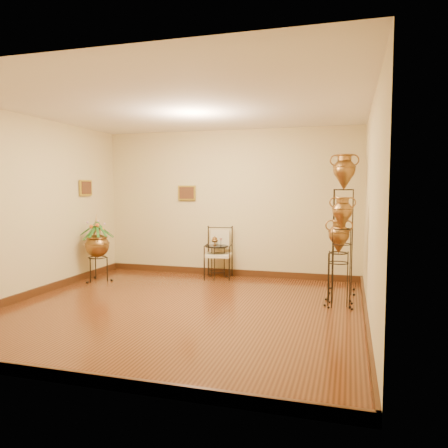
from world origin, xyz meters
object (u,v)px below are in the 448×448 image
(side_table, at_px, (217,261))
(amphora_tall, at_px, (343,222))
(amphora_mid, at_px, (342,251))
(armchair, at_px, (218,253))
(planter_urn, at_px, (97,243))

(side_table, bearing_deg, amphora_tall, -12.73)
(amphora_mid, xyz_separation_m, armchair, (-2.25, 1.41, -0.32))
(amphora_tall, xyz_separation_m, armchair, (-2.25, 0.52, -0.67))
(amphora_tall, relative_size, armchair, 2.36)
(amphora_tall, distance_m, amphora_mid, 0.96)
(planter_urn, distance_m, armchair, 2.23)
(planter_urn, height_order, armchair, planter_urn)
(amphora_tall, height_order, side_table, amphora_tall)
(amphora_tall, bearing_deg, planter_urn, -175.52)
(side_table, bearing_deg, amphora_mid, -31.65)
(planter_urn, bearing_deg, armchair, 22.62)
(amphora_tall, xyz_separation_m, planter_urn, (-4.30, -0.34, -0.45))
(amphora_mid, height_order, side_table, amphora_mid)
(amphora_mid, relative_size, planter_urn, 1.26)
(amphora_mid, height_order, armchair, amphora_mid)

